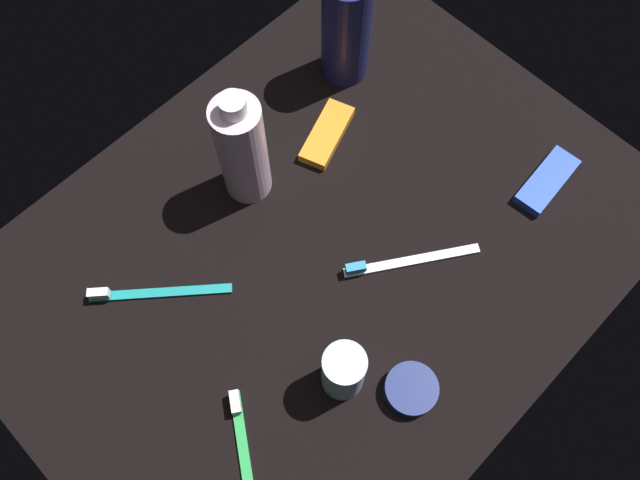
% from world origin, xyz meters
% --- Properties ---
extents(ground_plane, '(0.84, 0.64, 0.01)m').
position_xyz_m(ground_plane, '(0.00, 0.00, -0.01)').
color(ground_plane, black).
extents(lotion_bottle, '(0.07, 0.07, 0.20)m').
position_xyz_m(lotion_bottle, '(0.23, 0.18, 0.09)').
color(lotion_bottle, navy).
rests_on(lotion_bottle, ground_plane).
extents(bodywash_bottle, '(0.06, 0.06, 0.19)m').
position_xyz_m(bodywash_bottle, '(0.00, 0.14, 0.09)').
color(bodywash_bottle, silver).
rests_on(bodywash_bottle, ground_plane).
extents(deodorant_stick, '(0.05, 0.05, 0.09)m').
position_xyz_m(deodorant_stick, '(-0.10, -0.14, 0.05)').
color(deodorant_stick, silver).
rests_on(deodorant_stick, ground_plane).
extents(toothbrush_teal, '(0.14, 0.13, 0.02)m').
position_xyz_m(toothbrush_teal, '(-0.19, 0.11, 0.01)').
color(toothbrush_teal, teal).
rests_on(toothbrush_teal, ground_plane).
extents(toothbrush_white, '(0.16, 0.11, 0.02)m').
position_xyz_m(toothbrush_white, '(0.06, -0.09, 0.01)').
color(toothbrush_white, white).
rests_on(toothbrush_white, ground_plane).
extents(toothbrush_green, '(0.11, 0.16, 0.02)m').
position_xyz_m(toothbrush_green, '(-0.25, -0.12, 0.01)').
color(toothbrush_green, green).
rests_on(toothbrush_green, ground_plane).
extents(snack_bar_orange, '(0.11, 0.07, 0.01)m').
position_xyz_m(snack_bar_orange, '(0.13, 0.11, 0.01)').
color(snack_bar_orange, orange).
rests_on(snack_bar_orange, ground_plane).
extents(snack_bar_blue, '(0.11, 0.05, 0.01)m').
position_xyz_m(snack_bar_blue, '(0.29, -0.15, 0.01)').
color(snack_bar_blue, blue).
rests_on(snack_bar_blue, ground_plane).
extents(cream_tin_left, '(0.06, 0.06, 0.02)m').
position_xyz_m(cream_tin_left, '(-0.05, -0.21, 0.01)').
color(cream_tin_left, navy).
rests_on(cream_tin_left, ground_plane).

